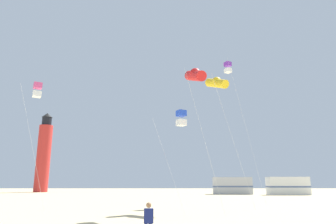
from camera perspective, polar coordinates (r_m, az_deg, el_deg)
The scene contains 9 objects.
kite_flyer_standing at distance 11.91m, azimuth -3.71°, elevation -19.24°, with size 0.37×0.53×1.16m.
kite_tube_gold at distance 25.06m, azimuth 9.17°, elevation 5.45°, with size 3.18×3.58×10.52m.
kite_box_violet at distance 32.55m, azimuth 11.23°, elevation 8.20°, with size 3.46×3.23×14.23m.
kite_box_blue at distance 22.23m, azimuth 2.51°, elevation -1.17°, with size 2.54×2.54×7.09m.
kite_box_rainbow at distance 25.84m, azimuth -23.42°, elevation 3.80°, with size 2.17×2.01×9.54m.
kite_tube_scarlet at distance 20.78m, azimuth 5.15°, elevation 6.93°, with size 2.35×2.81×9.71m.
lighthouse_distant at distance 69.99m, azimuth -22.39°, elevation -7.34°, with size 2.80×2.80×16.80m.
rv_van_silver at distance 53.61m, azimuth 12.02°, elevation -13.45°, with size 6.58×2.76×2.80m.
rv_van_white at distance 53.35m, azimuth 21.66°, elevation -12.83°, with size 6.46×2.39×2.80m.
Camera 1 is at (1.45, -6.71, 1.87)m, focal length 32.32 mm.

